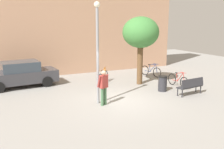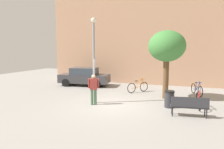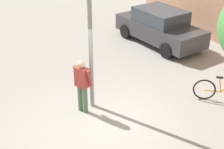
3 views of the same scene
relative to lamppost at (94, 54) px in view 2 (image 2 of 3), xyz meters
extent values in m
plane|color=gray|center=(1.07, -0.13, -2.79)|extent=(36.00, 36.00, 0.00)
cube|color=tan|center=(1.07, 8.12, 2.13)|extent=(16.82, 2.00, 9.83)
cylinder|color=gray|center=(0.00, 0.00, -0.54)|extent=(0.13, 0.13, 4.50)
sphere|color=#F2EACC|center=(0.00, 0.00, 1.83)|extent=(0.28, 0.28, 0.28)
cylinder|color=#47704C|center=(0.04, -0.42, -2.36)|extent=(0.14, 0.14, 0.85)
cylinder|color=#47704C|center=(0.22, -0.34, -2.36)|extent=(0.14, 0.14, 0.85)
cube|color=#9E3833|center=(0.13, -0.38, -1.64)|extent=(0.45, 0.36, 0.60)
sphere|color=tan|center=(0.13, -0.38, -1.23)|extent=(0.22, 0.22, 0.22)
cylinder|color=#9E3833|center=(-0.12, -0.43, -1.61)|extent=(0.17, 0.25, 0.55)
cylinder|color=#9E3833|center=(0.34, -0.23, -1.61)|extent=(0.17, 0.25, 0.55)
cube|color=#2D2D33|center=(5.01, -0.76, -2.34)|extent=(1.64, 0.61, 0.06)
cube|color=#2D2D33|center=(5.03, -0.94, -2.09)|extent=(1.60, 0.30, 0.44)
cylinder|color=black|center=(4.28, -0.68, -2.58)|extent=(0.05, 0.05, 0.42)
cylinder|color=black|center=(5.71, -0.52, -2.58)|extent=(0.05, 0.05, 0.42)
cylinder|color=black|center=(4.31, -0.99, -2.58)|extent=(0.05, 0.05, 0.42)
cylinder|color=black|center=(5.74, -0.83, -2.58)|extent=(0.05, 0.05, 0.42)
cylinder|color=brown|center=(3.78, 2.40, -1.55)|extent=(0.35, 0.35, 2.47)
ellipsoid|color=#41843D|center=(3.78, 2.40, 0.46)|extent=(2.24, 2.24, 1.90)
torus|color=black|center=(2.16, 4.05, -2.43)|extent=(0.51, 0.56, 0.71)
torus|color=black|center=(1.43, 3.23, -2.43)|extent=(0.51, 0.56, 0.71)
cylinder|color=orange|center=(1.92, 3.78, -2.15)|extent=(0.36, 0.39, 0.64)
cylinder|color=orange|center=(1.88, 3.74, -1.91)|extent=(0.41, 0.45, 0.18)
cylinder|color=orange|center=(1.73, 3.56, -2.22)|extent=(0.12, 0.12, 0.48)
cylinder|color=orange|center=(1.59, 3.42, -2.46)|extent=(0.36, 0.40, 0.04)
cylinder|color=orange|center=(2.12, 4.00, -2.15)|extent=(0.14, 0.15, 0.63)
cube|color=black|center=(1.69, 3.53, -1.96)|extent=(0.19, 0.20, 0.04)
cylinder|color=orange|center=(2.07, 3.95, -1.84)|extent=(0.32, 0.35, 0.03)
torus|color=black|center=(5.89, 3.50, -2.43)|extent=(0.27, 0.69, 0.71)
torus|color=black|center=(5.55, 4.54, -2.43)|extent=(0.27, 0.69, 0.71)
cylinder|color=blue|center=(5.78, 3.85, -2.15)|extent=(0.19, 0.48, 0.64)
cylinder|color=blue|center=(5.76, 3.89, -1.91)|extent=(0.22, 0.56, 0.18)
cylinder|color=blue|center=(5.69, 4.12, -2.22)|extent=(0.08, 0.14, 0.48)
cylinder|color=blue|center=(5.62, 4.31, -2.46)|extent=(0.19, 0.49, 0.04)
cylinder|color=blue|center=(5.87, 3.56, -2.15)|extent=(0.09, 0.17, 0.63)
cube|color=black|center=(5.67, 4.16, -1.96)|extent=(0.14, 0.22, 0.04)
cylinder|color=blue|center=(5.85, 3.62, -1.84)|extent=(0.17, 0.43, 0.03)
torus|color=black|center=(5.56, 0.29, -2.43)|extent=(0.07, 0.71, 0.71)
torus|color=black|center=(5.53, 1.39, -2.43)|extent=(0.07, 0.71, 0.71)
cylinder|color=red|center=(5.55, 0.65, -2.15)|extent=(0.05, 0.50, 0.64)
cylinder|color=red|center=(5.55, 0.70, -1.91)|extent=(0.05, 0.58, 0.18)
cylinder|color=red|center=(5.54, 0.94, -2.22)|extent=(0.04, 0.14, 0.48)
cylinder|color=red|center=(5.54, 1.14, -2.46)|extent=(0.05, 0.50, 0.04)
cylinder|color=red|center=(5.56, 0.35, -2.15)|extent=(0.04, 0.17, 0.63)
cube|color=black|center=(5.54, 0.99, -1.96)|extent=(0.09, 0.20, 0.04)
cylinder|color=red|center=(5.56, 0.42, -1.84)|extent=(0.04, 0.44, 0.03)
cube|color=#38383D|center=(-3.09, 4.84, -2.17)|extent=(4.34, 2.08, 0.70)
cube|color=#333D47|center=(-3.09, 4.84, -1.54)|extent=(2.24, 1.75, 0.60)
cylinder|color=black|center=(-1.82, 5.77, -2.47)|extent=(0.66, 0.28, 0.64)
cylinder|color=black|center=(-1.67, 4.17, -2.47)|extent=(0.66, 0.28, 0.64)
cylinder|color=black|center=(-4.50, 5.52, -2.47)|extent=(0.66, 0.28, 0.64)
cylinder|color=black|center=(-4.36, 3.92, -2.47)|extent=(0.66, 0.28, 0.64)
cylinder|color=#2D2D33|center=(4.11, 0.43, -2.38)|extent=(0.49, 0.49, 0.81)
cylinder|color=black|center=(4.11, 0.43, -1.94)|extent=(0.51, 0.51, 0.08)
camera|label=1|loc=(-4.13, -10.48, 1.05)|focal=38.96mm
camera|label=2|loc=(4.48, -9.95, 0.16)|focal=31.12mm
camera|label=3|loc=(7.79, -3.75, 2.80)|focal=53.04mm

